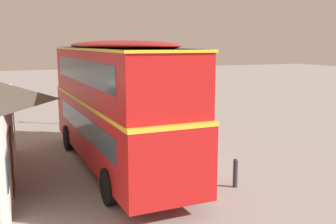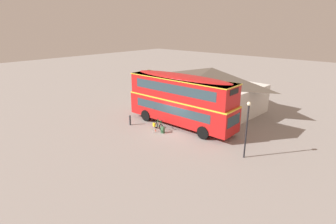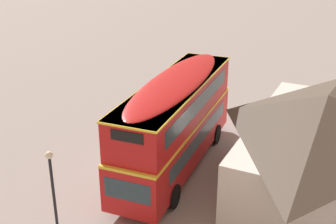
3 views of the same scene
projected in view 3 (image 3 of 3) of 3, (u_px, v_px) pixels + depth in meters
name	position (u px, v px, depth m)	size (l,w,h in m)	color
ground_plane	(152.00, 166.00, 23.04)	(120.00, 120.00, 0.00)	gray
double_decker_bus	(176.00, 120.00, 21.97)	(10.84, 2.80, 4.79)	black
touring_bicycle	(145.00, 145.00, 24.35)	(1.65, 0.58, 1.01)	black
backpack_on_ground	(133.00, 153.00, 23.76)	(0.32, 0.28, 0.58)	#386642
water_bottle_red_squeeze	(136.00, 149.00, 24.48)	(0.08, 0.08, 0.23)	#D84C33
water_bottle_clear_plastic	(130.00, 149.00, 24.56)	(0.07, 0.07, 0.24)	silver
pub_building	(322.00, 140.00, 20.68)	(11.56, 7.26, 4.52)	silver
street_lamp	(53.00, 189.00, 16.38)	(0.28, 0.28, 4.13)	black
kerb_bollard	(151.00, 121.00, 26.96)	(0.16, 0.16, 0.97)	#333338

